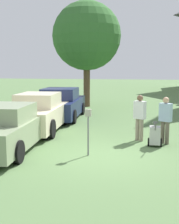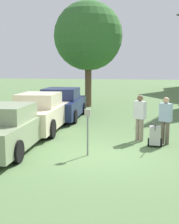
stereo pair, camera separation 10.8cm
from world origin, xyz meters
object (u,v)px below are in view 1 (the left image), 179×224
(parked_car_sage, at_px, (6,129))
(person_supervisor, at_px, (165,118))
(equipment_cart, at_px, (155,135))
(parked_car_navy, at_px, (61,105))
(parking_meter, at_px, (88,124))
(parked_car_cream, at_px, (40,113))
(person_worker, at_px, (140,115))

(parked_car_sage, xyz_separation_m, person_supervisor, (5.14, 1.75, 0.25))
(parked_car_sage, xyz_separation_m, equipment_cart, (4.79, 1.33, -0.31))
(parked_car_sage, bearing_deg, person_supervisor, 14.61)
(parked_car_navy, distance_m, equipment_cart, 6.96)
(parking_meter, relative_size, person_supervisor, 0.86)
(parking_meter, bearing_deg, parked_car_sage, 176.03)
(parked_car_sage, distance_m, equipment_cart, 4.98)
(parked_car_sage, xyz_separation_m, parked_car_cream, (0.00, 3.14, 0.05))
(parked_car_navy, height_order, parking_meter, parked_car_navy)
(parked_car_navy, bearing_deg, equipment_cart, -50.70)
(person_supervisor, bearing_deg, parked_car_sage, 46.36)
(parked_car_cream, bearing_deg, person_supervisor, -19.36)
(parked_car_navy, xyz_separation_m, person_supervisor, (5.14, -4.61, 0.21))
(person_worker, relative_size, equipment_cart, 1.69)
(parked_car_sage, height_order, person_worker, person_worker)
(person_supervisor, height_order, equipment_cart, person_supervisor)
(parking_meter, bearing_deg, person_worker, 56.92)
(parked_car_sage, relative_size, person_worker, 2.86)
(parked_car_navy, height_order, person_worker, person_worker)
(person_worker, bearing_deg, parked_car_sage, 53.66)
(parked_car_cream, relative_size, person_supervisor, 2.90)
(person_worker, relative_size, person_supervisor, 1.02)
(parked_car_navy, relative_size, equipment_cart, 4.88)
(parked_car_sage, relative_size, equipment_cart, 4.84)
(person_worker, distance_m, person_supervisor, 0.95)
(parked_car_cream, bearing_deg, parking_meter, -54.51)
(parked_car_cream, relative_size, parking_meter, 3.36)
(parked_car_sage, height_order, equipment_cart, parked_car_sage)
(parked_car_sage, distance_m, parked_car_cream, 3.14)
(parking_meter, bearing_deg, parked_car_cream, 129.74)
(parked_car_sage, relative_size, parking_meter, 3.37)
(person_worker, bearing_deg, parked_car_cream, 13.39)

